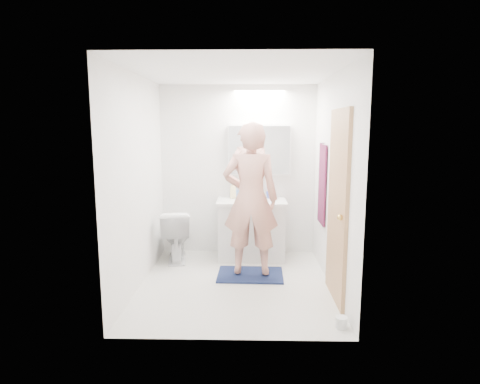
{
  "coord_description": "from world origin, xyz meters",
  "views": [
    {
      "loc": [
        0.15,
        -4.43,
        1.81
      ],
      "look_at": [
        0.05,
        0.25,
        1.05
      ],
      "focal_mm": 29.83,
      "sensor_mm": 36.0,
      "label": 1
    }
  ],
  "objects_px": {
    "soap_bottle_b": "(236,192)",
    "toothbrush_cup": "(269,195)",
    "medicine_cabinet": "(259,150)",
    "person": "(251,199)",
    "toilet": "(176,235)",
    "vanity_cabinet": "(251,230)",
    "soap_bottle_a": "(233,190)",
    "toilet_paper_roll": "(341,322)"
  },
  "relations": [
    {
      "from": "medicine_cabinet",
      "to": "soap_bottle_b",
      "type": "bearing_deg",
      "value": -174.79
    },
    {
      "from": "toilet",
      "to": "medicine_cabinet",
      "type": "bearing_deg",
      "value": -172.62
    },
    {
      "from": "toilet",
      "to": "toilet_paper_roll",
      "type": "bearing_deg",
      "value": 126.32
    },
    {
      "from": "soap_bottle_a",
      "to": "vanity_cabinet",
      "type": "bearing_deg",
      "value": -29.88
    },
    {
      "from": "vanity_cabinet",
      "to": "soap_bottle_b",
      "type": "xyz_separation_m",
      "value": [
        -0.22,
        0.18,
        0.51
      ]
    },
    {
      "from": "toilet",
      "to": "toilet_paper_roll",
      "type": "relative_size",
      "value": 6.44
    },
    {
      "from": "toilet",
      "to": "person",
      "type": "relative_size",
      "value": 0.39
    },
    {
      "from": "soap_bottle_a",
      "to": "toothbrush_cup",
      "type": "distance_m",
      "value": 0.52
    },
    {
      "from": "soap_bottle_b",
      "to": "toilet_paper_roll",
      "type": "xyz_separation_m",
      "value": [
        1.03,
        -2.15,
        -0.85
      ]
    },
    {
      "from": "person",
      "to": "toilet",
      "type": "bearing_deg",
      "value": -28.3
    },
    {
      "from": "toilet",
      "to": "toothbrush_cup",
      "type": "height_order",
      "value": "toothbrush_cup"
    },
    {
      "from": "soap_bottle_b",
      "to": "toothbrush_cup",
      "type": "xyz_separation_m",
      "value": [
        0.48,
        -0.02,
        -0.03
      ]
    },
    {
      "from": "medicine_cabinet",
      "to": "soap_bottle_a",
      "type": "bearing_deg",
      "value": -170.72
    },
    {
      "from": "medicine_cabinet",
      "to": "person",
      "type": "bearing_deg",
      "value": -97.68
    },
    {
      "from": "soap_bottle_a",
      "to": "medicine_cabinet",
      "type": "bearing_deg",
      "value": 9.28
    },
    {
      "from": "vanity_cabinet",
      "to": "toothbrush_cup",
      "type": "height_order",
      "value": "toothbrush_cup"
    },
    {
      "from": "medicine_cabinet",
      "to": "vanity_cabinet",
      "type": "bearing_deg",
      "value": -116.78
    },
    {
      "from": "person",
      "to": "soap_bottle_a",
      "type": "distance_m",
      "value": 0.89
    },
    {
      "from": "vanity_cabinet",
      "to": "soap_bottle_a",
      "type": "height_order",
      "value": "soap_bottle_a"
    },
    {
      "from": "person",
      "to": "soap_bottle_a",
      "type": "bearing_deg",
      "value": -72.38
    },
    {
      "from": "soap_bottle_b",
      "to": "toothbrush_cup",
      "type": "distance_m",
      "value": 0.48
    },
    {
      "from": "soap_bottle_a",
      "to": "toothbrush_cup",
      "type": "relative_size",
      "value": 2.47
    },
    {
      "from": "person",
      "to": "soap_bottle_a",
      "type": "xyz_separation_m",
      "value": [
        -0.24,
        0.85,
        -0.02
      ]
    },
    {
      "from": "person",
      "to": "toothbrush_cup",
      "type": "bearing_deg",
      "value": -105.72
    },
    {
      "from": "toothbrush_cup",
      "to": "person",
      "type": "bearing_deg",
      "value": -107.38
    },
    {
      "from": "soap_bottle_a",
      "to": "toilet_paper_roll",
      "type": "bearing_deg",
      "value": -63.23
    },
    {
      "from": "medicine_cabinet",
      "to": "toothbrush_cup",
      "type": "relative_size",
      "value": 8.81
    },
    {
      "from": "medicine_cabinet",
      "to": "toilet",
      "type": "bearing_deg",
      "value": -164.13
    },
    {
      "from": "medicine_cabinet",
      "to": "soap_bottle_b",
      "type": "xyz_separation_m",
      "value": [
        -0.33,
        -0.03,
        -0.6
      ]
    },
    {
      "from": "toilet",
      "to": "person",
      "type": "xyz_separation_m",
      "value": [
        1.02,
        -0.59,
        0.61
      ]
    },
    {
      "from": "soap_bottle_b",
      "to": "toothbrush_cup",
      "type": "relative_size",
      "value": 1.57
    },
    {
      "from": "soap_bottle_a",
      "to": "soap_bottle_b",
      "type": "bearing_deg",
      "value": 38.36
    },
    {
      "from": "person",
      "to": "toilet_paper_roll",
      "type": "relative_size",
      "value": 16.63
    },
    {
      "from": "vanity_cabinet",
      "to": "person",
      "type": "relative_size",
      "value": 0.49
    },
    {
      "from": "toilet_paper_roll",
      "to": "vanity_cabinet",
      "type": "bearing_deg",
      "value": 112.32
    },
    {
      "from": "vanity_cabinet",
      "to": "soap_bottle_b",
      "type": "bearing_deg",
      "value": 141.11
    },
    {
      "from": "vanity_cabinet",
      "to": "person",
      "type": "bearing_deg",
      "value": -91.39
    },
    {
      "from": "person",
      "to": "toothbrush_cup",
      "type": "relative_size",
      "value": 18.31
    },
    {
      "from": "vanity_cabinet",
      "to": "soap_bottle_b",
      "type": "relative_size",
      "value": 5.73
    },
    {
      "from": "soap_bottle_b",
      "to": "toothbrush_cup",
      "type": "height_order",
      "value": "soap_bottle_b"
    },
    {
      "from": "vanity_cabinet",
      "to": "soap_bottle_a",
      "type": "distance_m",
      "value": 0.63
    },
    {
      "from": "soap_bottle_b",
      "to": "vanity_cabinet",
      "type": "bearing_deg",
      "value": -38.89
    }
  ]
}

